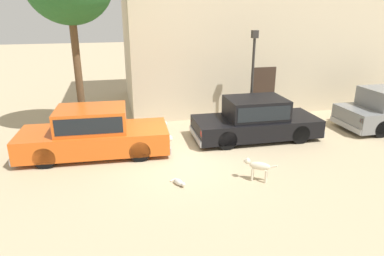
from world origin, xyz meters
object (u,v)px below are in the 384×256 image
at_px(parked_sedan_second, 256,119).
at_px(stray_dog_spotted, 258,166).
at_px(parked_sedan_nearest, 94,132).
at_px(street_lamp, 253,66).
at_px(stray_cat, 179,182).

distance_m(parked_sedan_second, stray_dog_spotted, 3.28).
relative_size(parked_sedan_nearest, parked_sedan_second, 1.05).
height_order(parked_sedan_nearest, street_lamp, street_lamp).
bearing_deg(stray_dog_spotted, street_lamp, -78.18).
bearing_deg(street_lamp, stray_dog_spotted, -109.84).
bearing_deg(street_lamp, parked_sedan_second, -105.47).
bearing_deg(parked_sedan_second, stray_dog_spotted, -110.79).
bearing_deg(parked_sedan_second, stray_cat, -138.89).
xyz_separation_m(parked_sedan_second, street_lamp, (0.40, 1.45, 1.64)).
bearing_deg(parked_sedan_nearest, stray_dog_spotted, -30.53).
distance_m(parked_sedan_second, street_lamp, 2.22).
height_order(parked_sedan_nearest, stray_dog_spotted, parked_sedan_nearest).
relative_size(parked_sedan_second, stray_dog_spotted, 5.46).
relative_size(parked_sedan_nearest, stray_cat, 8.17).
bearing_deg(parked_sedan_second, street_lamp, 75.57).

